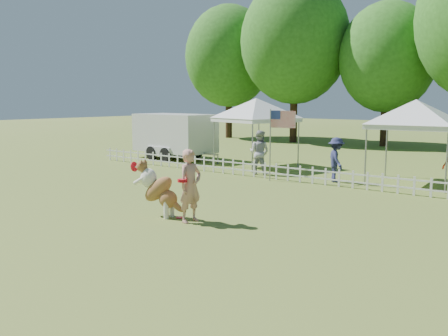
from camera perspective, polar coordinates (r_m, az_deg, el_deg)
name	(u,v)px	position (r m, az deg, el deg)	size (l,w,h in m)	color
ground	(167,220)	(12.38, -6.55, -5.97)	(120.00, 120.00, 0.00)	#435E1D
picket_fence	(306,175)	(17.88, 9.38, -0.75)	(22.00, 0.08, 0.60)	silver
handler	(190,186)	(12.00, -3.87, -2.06)	(0.64, 0.42, 1.77)	tan
dog	(159,189)	(12.67, -7.43, -2.41)	(1.36, 0.45, 1.41)	brown
frisbee_on_turf	(180,217)	(12.61, -5.09, -5.65)	(0.20, 0.20, 0.02)	red
canopy_tent_left	(256,133)	(21.84, 3.66, 3.96)	(2.84, 2.84, 2.93)	silver
canopy_tent_right	(414,143)	(18.55, 20.90, 2.69)	(2.79, 2.79, 2.88)	silver
cargo_trailer	(175,136)	(24.94, -5.67, 3.67)	(5.16, 2.27, 2.27)	silver
flag_pole	(270,145)	(18.10, 5.30, 2.62)	(1.00, 0.10, 2.60)	gray
spectator_a	(259,152)	(19.69, 4.06, 1.79)	(0.84, 0.66, 1.74)	#A2A1A7
spectator_b	(336,160)	(18.23, 12.71, 0.92)	(1.04, 0.60, 1.61)	#23264B
tree_far_left	(229,65)	(38.59, 0.56, 11.67)	(6.60, 6.60, 11.00)	#275919
tree_left	(295,54)	(34.87, 8.09, 12.82)	(7.40, 7.40, 12.00)	#275919
tree_center_left	(387,67)	(33.14, 18.12, 10.87)	(6.00, 6.00, 9.80)	#275919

